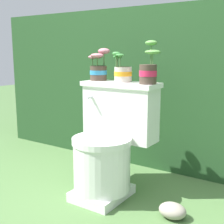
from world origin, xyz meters
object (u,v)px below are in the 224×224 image
(toilet, at_px, (110,143))
(potted_plant_midleft, at_px, (123,72))
(potted_plant_left, at_px, (99,68))
(garden_stone, at_px, (172,211))
(potted_plant_middle, at_px, (149,70))

(toilet, relative_size, potted_plant_midleft, 3.70)
(toilet, bearing_deg, potted_plant_left, 143.26)
(toilet, bearing_deg, garden_stone, -8.95)
(potted_plant_midleft, bearing_deg, potted_plant_left, 179.50)
(toilet, height_order, potted_plant_middle, potted_plant_middle)
(potted_plant_left, xyz_separation_m, garden_stone, (0.65, -0.21, -0.74))
(potted_plant_middle, bearing_deg, potted_plant_left, 175.06)
(potted_plant_midleft, bearing_deg, toilet, -89.66)
(potted_plant_left, bearing_deg, potted_plant_middle, -4.94)
(potted_plant_midleft, relative_size, garden_stone, 1.24)
(potted_plant_midleft, bearing_deg, garden_stone, -24.94)
(toilet, bearing_deg, potted_plant_middle, 28.51)
(garden_stone, bearing_deg, potted_plant_middle, 144.86)
(potted_plant_middle, bearing_deg, toilet, -151.49)
(potted_plant_left, distance_m, potted_plant_midleft, 0.19)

